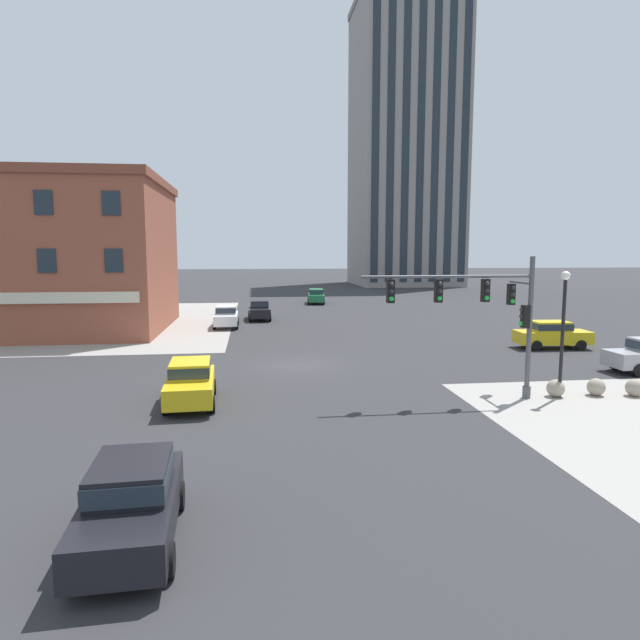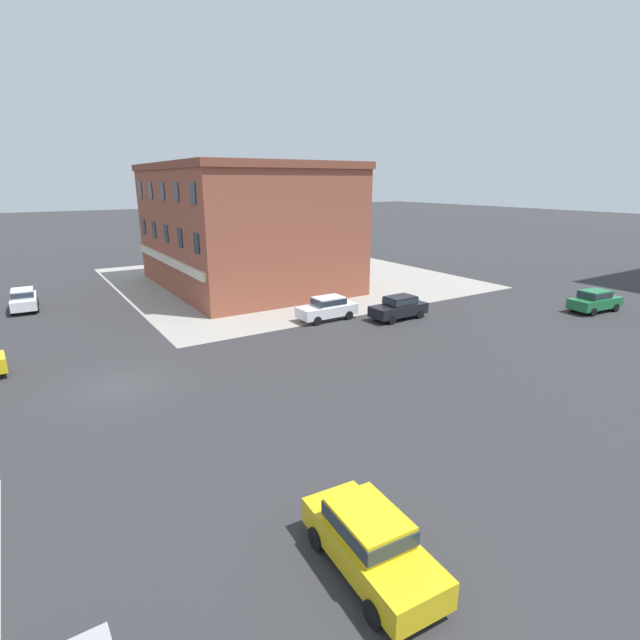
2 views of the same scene
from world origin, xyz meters
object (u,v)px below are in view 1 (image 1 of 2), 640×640
Objects in this scene: bollard_sphere_curb_b at (596,387)px; car_cross_westbound at (316,296)px; bollard_sphere_curb_a at (556,388)px; street_lamp_corner_near at (563,319)px; car_main_southbound_near at (259,309)px; car_main_southbound_far at (131,499)px; car_parked_curb at (190,381)px; car_cross_eastbound at (552,334)px; car_main_northbound_far at (226,316)px; traffic_signal_main at (489,309)px; bollard_sphere_curb_c at (635,388)px.

car_cross_westbound is (-6.86, 41.43, 0.56)m from bollard_sphere_curb_b.
street_lamp_corner_near reaches higher than bollard_sphere_curb_a.
car_main_southbound_near and car_main_southbound_far have the same top height.
car_parked_curb is at bearing 176.88° from bollard_sphere_curb_a.
car_cross_eastbound is at bearing 61.84° from street_lamp_corner_near.
bollard_sphere_curb_a is 26.91m from car_main_northbound_far.
traffic_signal_main is 9.74× the size of bollard_sphere_curb_c.
bollard_sphere_curb_a is 0.16× the size of car_main_southbound_near.
car_parked_curb is at bearing 177.18° from bollard_sphere_curb_b.
bollard_sphere_curb_a is at bearing -118.83° from car_cross_eastbound.
street_lamp_corner_near is at bearing -118.16° from car_cross_eastbound.
car_cross_eastbound is 1.01× the size of car_parked_curb.
bollard_sphere_curb_b is 1.53m from bollard_sphere_curb_c.
car_cross_eastbound is (20.67, 20.34, 0.00)m from car_main_southbound_far.
car_cross_eastbound is at bearing 61.17° from bollard_sphere_curb_a.
car_main_southbound_near is (-11.69, 27.31, 0.56)m from bollard_sphere_curb_a.
bollard_sphere_curb_b is at bearing -63.77° from car_main_southbound_near.
bollard_sphere_curb_b is 0.16× the size of car_parked_curb.
car_main_southbound_far is at bearing -152.71° from bollard_sphere_curb_c.
car_main_southbound_far is (-18.03, -9.30, 0.56)m from bollard_sphere_curb_c.
street_lamp_corner_near is at bearing 176.87° from bollard_sphere_curb_c.
car_main_northbound_far is at bearing 122.20° from street_lamp_corner_near.
bollard_sphere_curb_b is at bearing -111.06° from car_cross_eastbound.
traffic_signal_main is 25.50m from car_main_northbound_far.
traffic_signal_main is at bearing -129.77° from car_cross_eastbound.
traffic_signal_main reaches higher than street_lamp_corner_near.
car_cross_eastbound is (8.81, 10.58, -2.74)m from traffic_signal_main.
car_main_northbound_far and car_cross_westbound have the same top height.
car_cross_eastbound reaches higher than bollard_sphere_curb_a.
car_main_southbound_far is (-3.06, -36.92, 0.00)m from car_main_southbound_near.
car_cross_eastbound reaches higher than bollard_sphere_curb_b.
street_lamp_corner_near is (-1.68, -0.12, 2.89)m from bollard_sphere_curb_b.
car_main_southbound_far is at bearing -90.31° from car_parked_curb.
car_main_southbound_near is at bearing 83.53° from car_parked_curb.
car_main_southbound_near is 37.05m from car_main_southbound_far.
car_parked_curb is at bearing 176.49° from bollard_sphere_curb_c.
bollard_sphere_curb_b is 30.46m from car_main_southbound_near.
car_cross_westbound is at bearing 97.12° from street_lamp_corner_near.
car_cross_eastbound is (20.24, -12.04, 0.00)m from car_main_northbound_far.
car_cross_eastbound is at bearing -30.75° from car_main_northbound_far.
car_cross_eastbound is at bearing 44.55° from car_main_southbound_far.
car_main_southbound_far is 0.99× the size of car_cross_westbound.
car_main_northbound_far and car_parked_curb have the same top height.
car_main_northbound_far is (-16.10, 22.79, 0.56)m from bollard_sphere_curb_b.
bollard_sphere_curb_a is 0.16× the size of car_main_northbound_far.
bollard_sphere_curb_a is at bearing -66.83° from car_main_southbound_near.
bollard_sphere_curb_a is 29.71m from car_main_southbound_near.
traffic_signal_main is at bearing 174.64° from street_lamp_corner_near.
car_main_northbound_far reaches higher than bollard_sphere_curb_b.
car_main_southbound_near is at bearing 113.17° from bollard_sphere_curb_a.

